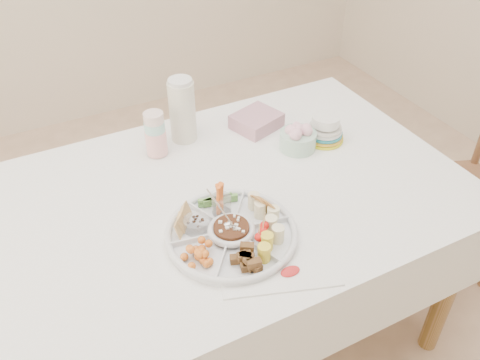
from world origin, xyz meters
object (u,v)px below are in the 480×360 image
chair (458,182)px  party_tray (231,232)px  dining_table (233,268)px  thermos (182,109)px  plate_stack (325,129)px

chair → party_tray: 1.16m
dining_table → thermos: thermos is taller
party_tray → thermos: size_ratio=1.54×
chair → thermos: thermos is taller
chair → party_tray: size_ratio=2.55×
plate_stack → party_tray: bearing=-150.5°
chair → thermos: bearing=177.5°
dining_table → chair: size_ratio=1.57×
dining_table → chair: chair is taller
dining_table → plate_stack: 0.62m
dining_table → plate_stack: (0.43, 0.11, 0.43)m
dining_table → party_tray: bearing=-117.5°
thermos → plate_stack: size_ratio=1.71×
dining_table → party_tray: 0.46m
dining_table → thermos: size_ratio=6.16×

